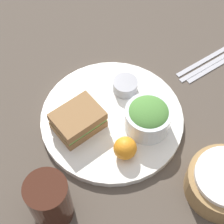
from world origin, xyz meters
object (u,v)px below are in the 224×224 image
(drink_glass, at_px, (50,201))
(spoon, at_px, (213,69))
(salad_bowl, at_px, (148,117))
(dressing_cup, at_px, (125,86))
(sandwich, at_px, (78,120))
(knife, at_px, (208,65))
(bread_basket, at_px, (223,182))
(plate, at_px, (112,119))
(fork, at_px, (204,60))

(drink_glass, height_order, spoon, drink_glass)
(salad_bowl, height_order, dressing_cup, salad_bowl)
(salad_bowl, bearing_deg, dressing_cup, -96.82)
(sandwich, bearing_deg, knife, 179.39)
(bread_basket, bearing_deg, spoon, -127.67)
(bread_basket, bearing_deg, dressing_cup, -83.34)
(dressing_cup, xyz_separation_m, drink_glass, (0.29, 0.18, 0.03))
(spoon, bearing_deg, bread_basket, -130.14)
(drink_glass, relative_size, bread_basket, 0.84)
(plate, height_order, fork, plate)
(dressing_cup, xyz_separation_m, spoon, (-0.24, 0.06, -0.03))
(drink_glass, bearing_deg, dressing_cup, -148.50)
(spoon, bearing_deg, salad_bowl, -169.47)
(plate, xyz_separation_m, dressing_cup, (-0.07, -0.05, 0.02))
(salad_bowl, distance_m, drink_glass, 0.28)
(plate, xyz_separation_m, drink_glass, (0.22, 0.13, 0.06))
(knife, bearing_deg, spoon, -90.00)
(knife, bearing_deg, salad_bowl, -165.61)
(dressing_cup, relative_size, fork, 0.33)
(plate, height_order, spoon, plate)
(salad_bowl, height_order, spoon, salad_bowl)
(sandwich, distance_m, drink_glass, 0.20)
(salad_bowl, distance_m, spoon, 0.26)
(knife, bearing_deg, dressing_cup, 168.65)
(drink_glass, relative_size, fork, 0.71)
(bread_basket, bearing_deg, salad_bowl, -76.03)
(sandwich, bearing_deg, dressing_cup, -167.41)
(plate, relative_size, sandwich, 2.90)
(plate, relative_size, dressing_cup, 5.58)
(fork, bearing_deg, drink_glass, -165.84)
(plate, xyz_separation_m, fork, (-0.31, -0.03, -0.01))
(salad_bowl, relative_size, bread_basket, 0.68)
(plate, xyz_separation_m, sandwich, (0.08, -0.02, 0.04))
(sandwich, relative_size, dressing_cup, 1.93)
(drink_glass, distance_m, bread_basket, 0.35)
(sandwich, relative_size, knife, 0.61)
(salad_bowl, distance_m, fork, 0.27)
(knife, height_order, spoon, same)
(plate, height_order, drink_glass, drink_glass)
(knife, bearing_deg, plate, 180.00)
(sandwich, height_order, drink_glass, drink_glass)
(bread_basket, bearing_deg, fork, -123.96)
(spoon, bearing_deg, dressing_cup, 164.52)
(sandwich, xyz_separation_m, drink_glass, (0.14, 0.14, 0.02))
(sandwich, relative_size, bread_basket, 0.75)
(salad_bowl, xyz_separation_m, drink_glass, (0.27, 0.06, 0.01))
(fork, height_order, knife, same)
(salad_bowl, xyz_separation_m, fork, (-0.25, -0.09, -0.05))
(salad_bowl, relative_size, dressing_cup, 1.74)
(plate, bearing_deg, salad_bowl, 131.32)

